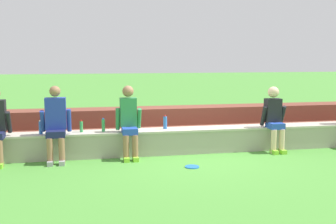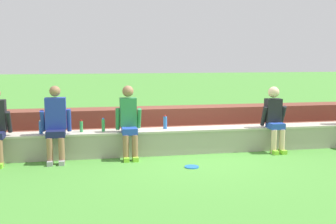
# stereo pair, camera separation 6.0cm
# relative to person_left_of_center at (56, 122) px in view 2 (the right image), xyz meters

# --- Properties ---
(ground_plane) EXTENTS (80.00, 80.00, 0.00)m
(ground_plane) POSITION_rel_person_left_of_center_xyz_m (2.68, 0.03, -0.74)
(ground_plane) COLOR #4C9338
(stone_seating_wall) EXTENTS (9.85, 0.50, 0.49)m
(stone_seating_wall) POSITION_rel_person_left_of_center_xyz_m (2.68, 0.26, -0.48)
(stone_seating_wall) COLOR #A8A08E
(stone_seating_wall) RESTS_ON ground
(brick_bleachers) EXTENTS (13.16, 1.32, 0.77)m
(brick_bleachers) POSITION_rel_person_left_of_center_xyz_m (2.68, 1.36, -0.42)
(brick_bleachers) COLOR brown
(brick_bleachers) RESTS_ON ground
(person_left_of_center) EXTENTS (0.55, 0.55, 1.40)m
(person_left_of_center) POSITION_rel_person_left_of_center_xyz_m (0.00, 0.00, 0.00)
(person_left_of_center) COLOR #996B4C
(person_left_of_center) RESTS_ON ground
(person_center) EXTENTS (0.49, 0.60, 1.38)m
(person_center) POSITION_rel_person_left_of_center_xyz_m (1.35, 0.03, -0.01)
(person_center) COLOR #996B4C
(person_center) RESTS_ON ground
(person_right_of_center) EXTENTS (0.50, 0.53, 1.33)m
(person_right_of_center) POSITION_rel_person_left_of_center_xyz_m (4.31, -0.00, -0.03)
(person_right_of_center) COLOR beige
(person_right_of_center) RESTS_ON ground
(water_bottle_mid_left) EXTENTS (0.06, 0.06, 0.23)m
(water_bottle_mid_left) POSITION_rel_person_left_of_center_xyz_m (0.45, 0.27, -0.14)
(water_bottle_mid_left) COLOR green
(water_bottle_mid_left) RESTS_ON stone_seating_wall
(water_bottle_mid_right) EXTENTS (0.07, 0.07, 0.27)m
(water_bottle_mid_right) POSITION_rel_person_left_of_center_xyz_m (2.10, 0.29, -0.12)
(water_bottle_mid_right) COLOR blue
(water_bottle_mid_right) RESTS_ON stone_seating_wall
(water_bottle_near_right) EXTENTS (0.06, 0.06, 0.26)m
(water_bottle_near_right) POSITION_rel_person_left_of_center_xyz_m (0.87, 0.23, -0.12)
(water_bottle_near_right) COLOR green
(water_bottle_near_right) RESTS_ON stone_seating_wall
(water_bottle_center_gap) EXTENTS (0.07, 0.07, 0.26)m
(water_bottle_center_gap) POSITION_rel_person_left_of_center_xyz_m (-0.29, 0.21, -0.12)
(water_bottle_center_gap) COLOR blue
(water_bottle_center_gap) RESTS_ON stone_seating_wall
(frisbee) EXTENTS (0.25, 0.25, 0.02)m
(frisbee) POSITION_rel_person_left_of_center_xyz_m (2.35, -0.89, -0.73)
(frisbee) COLOR blue
(frisbee) RESTS_ON ground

